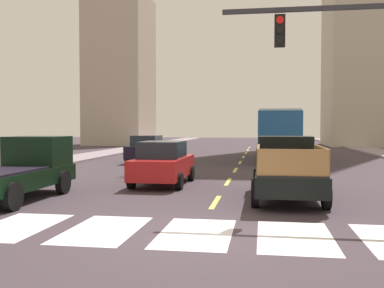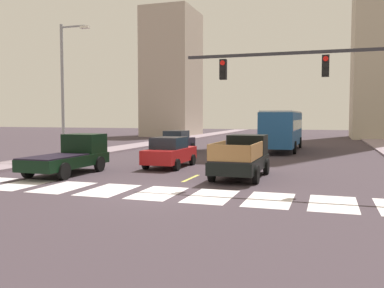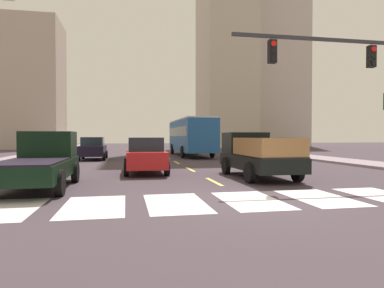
{
  "view_description": "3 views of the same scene",
  "coord_description": "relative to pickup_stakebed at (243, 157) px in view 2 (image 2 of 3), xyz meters",
  "views": [
    {
      "loc": [
        1.41,
        -9.45,
        2.32
      ],
      "look_at": [
        -1.69,
        10.06,
        1.52
      ],
      "focal_mm": 41.73,
      "sensor_mm": 36.0,
      "label": 1
    },
    {
      "loc": [
        6.09,
        -14.53,
        2.89
      ],
      "look_at": [
        -2.95,
        13.23,
        0.97
      ],
      "focal_mm": 39.34,
      "sensor_mm": 36.0,
      "label": 2
    },
    {
      "loc": [
        -3.38,
        -8.94,
        1.77
      ],
      "look_at": [
        0.32,
        10.2,
        1.34
      ],
      "focal_mm": 31.97,
      "sensor_mm": 36.0,
      "label": 3
    }
  ],
  "objects": [
    {
      "name": "lane_dash_2",
      "position": [
        -2.19,
        8.7,
        -0.93
      ],
      "size": [
        0.16,
        2.4,
        0.01
      ],
      "primitive_type": "cube",
      "color": "#DCD454",
      "rests_on": "ground"
    },
    {
      "name": "lane_dash_1",
      "position": [
        -2.19,
        3.7,
        -0.93
      ],
      "size": [
        0.16,
        2.4,
        0.01
      ],
      "primitive_type": "cube",
      "color": "#DCD454",
      "rests_on": "ground"
    },
    {
      "name": "crosswalk_stripe_5",
      "position": [
        -0.1,
        -5.3,
        -0.93
      ],
      "size": [
        1.55,
        2.85,
        0.01
      ],
      "primitive_type": "cube",
      "color": "silver",
      "rests_on": "ground"
    },
    {
      "name": "crosswalk_stripe_2",
      "position": [
        -6.38,
        -5.3,
        -0.93
      ],
      "size": [
        1.55,
        2.85,
        0.01
      ],
      "primitive_type": "cube",
      "color": "silver",
      "rests_on": "ground"
    },
    {
      "name": "crosswalk_stripe_1",
      "position": [
        -8.47,
        -5.3,
        -0.93
      ],
      "size": [
        1.55,
        2.85,
        0.01
      ],
      "primitive_type": "cube",
      "color": "silver",
      "rests_on": "ground"
    },
    {
      "name": "lane_dash_3",
      "position": [
        -2.19,
        13.7,
        -0.93
      ],
      "size": [
        0.16,
        2.4,
        0.01
      ],
      "primitive_type": "cube",
      "color": "#DCD454",
      "rests_on": "ground"
    },
    {
      "name": "crosswalk_stripe_7",
      "position": [
        4.09,
        -5.3,
        -0.93
      ],
      "size": [
        1.55,
        2.85,
        0.01
      ],
      "primitive_type": "cube",
      "color": "silver",
      "rests_on": "ground"
    },
    {
      "name": "block_mid_right",
      "position": [
        -18.35,
        38.94,
        8.28
      ],
      "size": [
        7.03,
        8.58,
        18.43
      ],
      "primitive_type": "cube",
      "color": "#B3A393",
      "rests_on": "ground"
    },
    {
      "name": "crosswalk_stripe_6",
      "position": [
        2.0,
        -5.3,
        -0.93
      ],
      "size": [
        1.55,
        2.85,
        0.01
      ],
      "primitive_type": "cube",
      "color": "silver",
      "rests_on": "ground"
    },
    {
      "name": "lane_dash_0",
      "position": [
        -2.19,
        -1.3,
        -0.93
      ],
      "size": [
        0.16,
        2.4,
        0.01
      ],
      "primitive_type": "cube",
      "color": "#DCD454",
      "rests_on": "ground"
    },
    {
      "name": "pickup_stakebed",
      "position": [
        0.0,
        0.0,
        0.0
      ],
      "size": [
        2.18,
        5.2,
        1.96
      ],
      "rotation": [
        0.0,
        0.0,
        0.04
      ],
      "color": "black",
      "rests_on": "ground"
    },
    {
      "name": "sedan_near_right",
      "position": [
        -4.66,
        2.41,
        -0.08
      ],
      "size": [
        2.02,
        4.4,
        1.72
      ],
      "rotation": [
        0.0,
        0.0,
        -0.01
      ],
      "color": "red",
      "rests_on": "ground"
    },
    {
      "name": "lane_dash_5",
      "position": [
        -2.19,
        23.7,
        -0.93
      ],
      "size": [
        0.16,
        2.4,
        0.01
      ],
      "primitive_type": "cube",
      "color": "#DCD454",
      "rests_on": "ground"
    },
    {
      "name": "lane_dash_4",
      "position": [
        -2.19,
        18.7,
        -0.93
      ],
      "size": [
        0.16,
        2.4,
        0.01
      ],
      "primitive_type": "cube",
      "color": "#DCD454",
      "rests_on": "ground"
    },
    {
      "name": "ground_plane",
      "position": [
        -2.19,
        -5.3,
        -0.94
      ],
      "size": [
        160.0,
        160.0,
        0.0
      ],
      "primitive_type": "plane",
      "color": "#3E333A"
    },
    {
      "name": "lane_dash_6",
      "position": [
        -2.19,
        28.7,
        -0.93
      ],
      "size": [
        0.16,
        2.4,
        0.01
      ],
      "primitive_type": "cube",
      "color": "#DCD454",
      "rests_on": "ground"
    },
    {
      "name": "city_bus",
      "position": [
        0.2,
        16.21,
        1.02
      ],
      "size": [
        2.72,
        10.8,
        3.32
      ],
      "rotation": [
        0.0,
        0.0,
        -0.01
      ],
      "color": "#1F5491",
      "rests_on": "ground"
    },
    {
      "name": "crosswalk_stripe_3",
      "position": [
        -4.28,
        -5.3,
        -0.93
      ],
      "size": [
        1.55,
        2.85,
        0.01
      ],
      "primitive_type": "cube",
      "color": "silver",
      "rests_on": "ground"
    },
    {
      "name": "sidewalk_left",
      "position": [
        -13.55,
        12.7,
        -0.86
      ],
      "size": [
        2.89,
        110.0,
        0.15
      ],
      "primitive_type": "cube",
      "color": "gray",
      "rests_on": "ground"
    },
    {
      "name": "pickup_dark",
      "position": [
        -8.47,
        -1.56,
        -0.02
      ],
      "size": [
        2.18,
        5.2,
        1.96
      ],
      "rotation": [
        0.0,
        0.0,
        -0.03
      ],
      "color": "black",
      "rests_on": "ground"
    },
    {
      "name": "streetlight_left",
      "position": [
        -12.98,
        4.44,
        4.03
      ],
      "size": [
        2.2,
        0.28,
        9.0
      ],
      "color": "gray",
      "rests_on": "ground"
    },
    {
      "name": "crosswalk_stripe_4",
      "position": [
        -2.19,
        -5.3,
        -0.93
      ],
      "size": [
        1.55,
        2.85,
        0.01
      ],
      "primitive_type": "cube",
      "color": "silver",
      "rests_on": "ground"
    },
    {
      "name": "sedan_far",
      "position": [
        -8.05,
        12.83,
        -0.08
      ],
      "size": [
        2.02,
        4.4,
        1.72
      ],
      "rotation": [
        0.0,
        0.0,
        -0.04
      ],
      "color": "black",
      "rests_on": "ground"
    },
    {
      "name": "traffic_signal_gantry",
      "position": [
        4.96,
        -2.57,
        3.31
      ],
      "size": [
        10.3,
        0.27,
        6.0
      ],
      "color": "#2D2D33",
      "rests_on": "ground"
    },
    {
      "name": "lane_dash_7",
      "position": [
        -2.19,
        33.7,
        -0.93
      ],
      "size": [
        0.16,
        2.4,
        0.01
      ],
      "primitive_type": "cube",
      "color": "#DCD454",
      "rests_on": "ground"
    }
  ]
}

